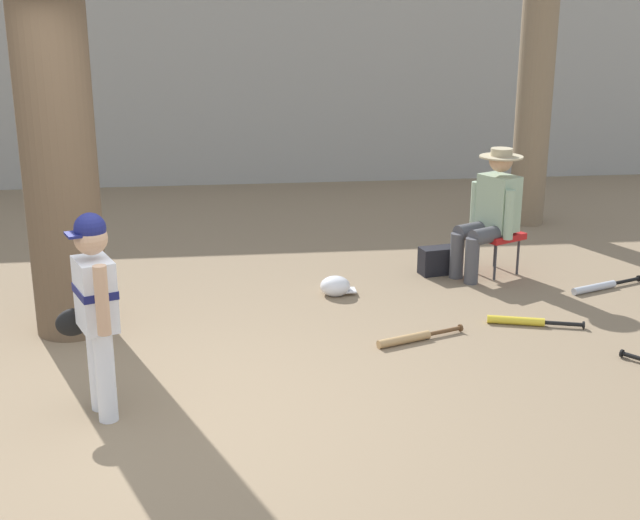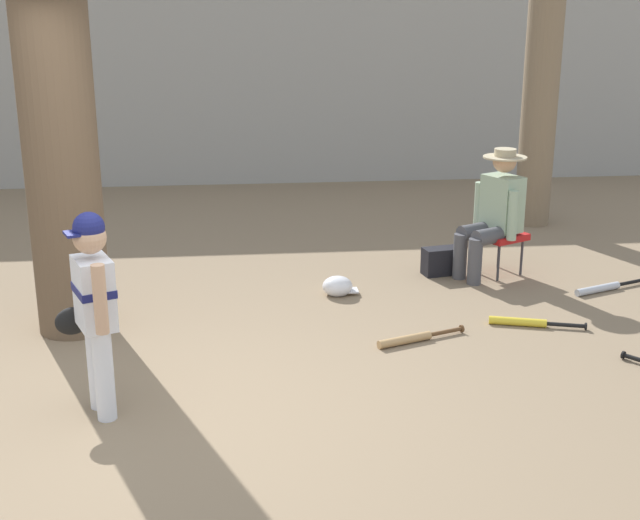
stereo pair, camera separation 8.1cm
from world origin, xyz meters
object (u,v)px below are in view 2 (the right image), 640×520
bat_yellow_trainer (525,322)px  bat_aluminum_silver (603,288)px  seated_spectator (494,210)px  young_ballplayer (93,301)px  bat_wood_tan (411,339)px  batting_helmet_white (338,286)px  handbag_beside_stool (441,261)px  folding_stool (500,237)px  tree_near_player (47,4)px  tree_behind_spectator (542,69)px

bat_yellow_trainer → bat_aluminum_silver: (0.98, 0.75, 0.00)m
seated_spectator → bat_yellow_trainer: 1.44m
young_ballplayer → bat_aluminum_silver: 4.61m
bat_yellow_trainer → seated_spectator: bearing=85.4°
bat_wood_tan → batting_helmet_white: size_ratio=2.31×
handbag_beside_stool → bat_yellow_trainer: 1.44m
folding_stool → bat_wood_tan: folding_stool is taller
seated_spectator → batting_helmet_white: seated_spectator is taller
tree_near_player → bat_aluminum_silver: bearing=5.3°
handbag_beside_stool → batting_helmet_white: bearing=-155.3°
handbag_beside_stool → batting_helmet_white: (-1.05, -0.48, -0.05)m
tree_behind_spectator → bat_aluminum_silver: bearing=-94.4°
bat_yellow_trainer → batting_helmet_white: size_ratio=2.35×
young_ballplayer → bat_aluminum_silver: bearing=24.7°
bat_yellow_trainer → handbag_beside_stool: bearing=104.3°
folding_stool → handbag_beside_stool: size_ratio=1.58×
bat_aluminum_silver → seated_spectator: bearing=147.6°
bat_yellow_trainer → bat_aluminum_silver: same height
young_ballplayer → folding_stool: (3.36, 2.50, -0.38)m
young_ballplayer → batting_helmet_white: bearing=49.5°
folding_stool → bat_aluminum_silver: bearing=-37.3°
bat_wood_tan → bat_aluminum_silver: (1.95, 0.99, 0.00)m
seated_spectator → batting_helmet_white: 1.65m
tree_behind_spectator → batting_helmet_white: size_ratio=13.26×
seated_spectator → bat_yellow_trainer: bearing=-94.6°
tree_behind_spectator → young_ballplayer: tree_behind_spectator is taller
bat_yellow_trainer → batting_helmet_white: batting_helmet_white is taller
tree_near_player → bat_aluminum_silver: 5.18m
folding_stool → seated_spectator: bearing=-152.9°
young_ballplayer → handbag_beside_stool: bearing=42.2°
handbag_beside_stool → batting_helmet_white: handbag_beside_stool is taller
tree_near_player → bat_aluminum_silver: size_ratio=7.24×
tree_near_player → tree_behind_spectator: tree_near_player is taller
tree_behind_spectator → bat_wood_tan: size_ratio=5.73×
seated_spectator → bat_aluminum_silver: (0.87, -0.55, -0.61)m
tree_near_player → batting_helmet_white: 3.28m
bat_wood_tan → tree_near_player: bearing=167.5°
folding_stool → bat_yellow_trainer: folding_stool is taller
folding_stool → bat_aluminum_silver: 1.04m
bat_yellow_trainer → batting_helmet_white: 1.67m
tree_behind_spectator → batting_helmet_white: 3.81m
young_ballplayer → bat_aluminum_silver: size_ratio=1.67×
tree_near_player → seated_spectator: tree_near_player is taller
bat_wood_tan → bat_aluminum_silver: 2.19m
tree_near_player → young_ballplayer: size_ratio=4.34×
bat_aluminum_silver → bat_yellow_trainer: bearing=-142.5°
tree_near_player → young_ballplayer: tree_near_player is taller
tree_behind_spectator → batting_helmet_white: (-2.56, -2.27, -1.69)m
young_ballplayer → batting_helmet_white: (1.76, 2.06, -0.67)m
folding_stool → handbag_beside_stool: bearing=175.6°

